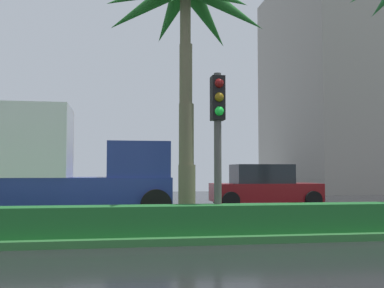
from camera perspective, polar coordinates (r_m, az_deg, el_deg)
The scene contains 4 objects.
palm_tree_centre at distance 11.78m, azimuth -0.93°, elevation 15.65°, with size 4.14×4.14×6.38m.
traffic_signal_median_right at distance 10.11m, azimuth 3.17°, elevation 2.70°, with size 0.28×0.43×3.43m.
box_truck_lead at distance 15.13m, azimuth -15.32°, elevation -2.85°, with size 6.40×2.64×3.46m.
car_in_traffic_third at distance 19.11m, azimuth 8.78°, elevation -5.17°, with size 4.30×2.02×1.72m.
Camera 1 is at (4.38, -3.05, 1.46)m, focal length 43.73 mm.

